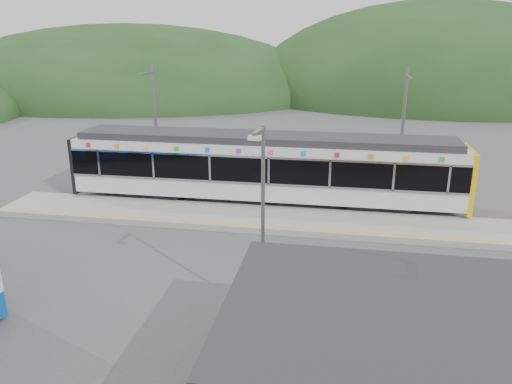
# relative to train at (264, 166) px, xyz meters

# --- Properties ---
(ground) EXTENTS (120.00, 120.00, 0.00)m
(ground) POSITION_rel_train_xyz_m (0.15, -6.00, -2.06)
(ground) COLOR #4C4C4F
(ground) RESTS_ON ground
(hills) EXTENTS (146.00, 149.00, 26.00)m
(hills) POSITION_rel_train_xyz_m (6.34, -0.71, -2.06)
(hills) COLOR #1E3D19
(hills) RESTS_ON ground
(platform) EXTENTS (26.00, 3.20, 0.30)m
(platform) POSITION_rel_train_xyz_m (0.15, -2.70, -1.91)
(platform) COLOR #9E9E99
(platform) RESTS_ON ground
(yellow_line) EXTENTS (26.00, 0.10, 0.01)m
(yellow_line) POSITION_rel_train_xyz_m (0.15, -4.00, -1.76)
(yellow_line) COLOR yellow
(yellow_line) RESTS_ON platform
(train) EXTENTS (20.44, 3.01, 3.74)m
(train) POSITION_rel_train_xyz_m (0.00, 0.00, 0.00)
(train) COLOR black
(train) RESTS_ON ground
(catenary_mast_west) EXTENTS (0.18, 1.80, 7.00)m
(catenary_mast_west) POSITION_rel_train_xyz_m (-6.85, 2.56, 1.58)
(catenary_mast_west) COLOR slate
(catenary_mast_west) RESTS_ON ground
(catenary_mast_east) EXTENTS (0.18, 1.80, 7.00)m
(catenary_mast_east) POSITION_rel_train_xyz_m (7.15, 2.56, 1.58)
(catenary_mast_east) COLOR slate
(catenary_mast_east) RESTS_ON ground
(station_shelter) EXTENTS (9.20, 6.20, 3.00)m
(station_shelter) POSITION_rel_train_xyz_m (6.15, -15.00, -0.51)
(station_shelter) COLOR brown
(station_shelter) RESTS_ON ground
(pallet_stack) EXTENTS (1.48, 1.36, 0.45)m
(pallet_stack) POSITION_rel_train_xyz_m (7.70, -11.78, -1.84)
(pallet_stack) COLOR #937047
(pallet_stack) RESTS_ON ground
(lamp_post) EXTENTS (0.37, 1.10, 6.24)m
(lamp_post) POSITION_rel_train_xyz_m (1.74, -11.12, 1.65)
(lamp_post) COLOR slate
(lamp_post) RESTS_ON ground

